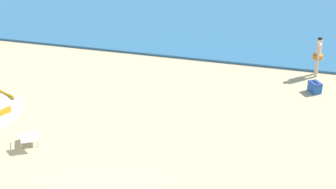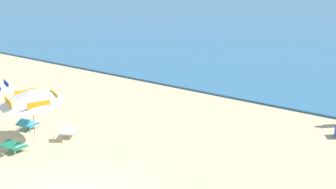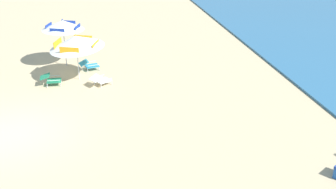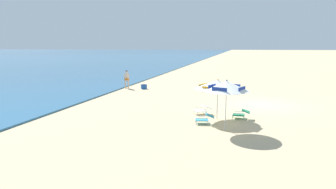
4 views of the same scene
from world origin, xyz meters
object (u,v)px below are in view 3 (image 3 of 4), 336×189
object	(u,v)px
beach_umbrella_striped_second	(63,25)
lounge_chair_facing_sea	(100,80)
lounge_chair_beside_umbrella	(51,79)
beach_umbrella_striped_main	(76,42)
lounge_chair_under_umbrella	(89,65)

from	to	relation	value
beach_umbrella_striped_second	lounge_chair_facing_sea	xyz separation A→B (m)	(2.86, 1.38, -1.73)
lounge_chair_beside_umbrella	beach_umbrella_striped_main	bearing A→B (deg)	106.71
beach_umbrella_striped_main	lounge_chair_under_umbrella	distance (m)	1.91
lounge_chair_under_umbrella	lounge_chair_facing_sea	bearing A→B (deg)	10.11
beach_umbrella_striped_second	beach_umbrella_striped_main	bearing A→B (deg)	14.60
lounge_chair_facing_sea	beach_umbrella_striped_second	bearing A→B (deg)	-154.21
beach_umbrella_striped_main	lounge_chair_beside_umbrella	bearing A→B (deg)	-73.29
beach_umbrella_striped_second	lounge_chair_under_umbrella	distance (m)	2.20
beach_umbrella_striped_main	lounge_chair_beside_umbrella	world-z (taller)	beach_umbrella_striped_main
beach_umbrella_striped_second	lounge_chair_facing_sea	size ratio (longest dim) A/B	2.49
beach_umbrella_striped_second	lounge_chair_under_umbrella	bearing A→B (deg)	49.17
lounge_chair_under_umbrella	lounge_chair_facing_sea	size ratio (longest dim) A/B	0.96
beach_umbrella_striped_main	beach_umbrella_striped_second	bearing A→B (deg)	-165.40
lounge_chair_under_umbrella	lounge_chair_beside_umbrella	world-z (taller)	lounge_chair_under_umbrella
beach_umbrella_striped_main	beach_umbrella_striped_second	xyz separation A→B (m)	(-1.96, -0.51, 0.24)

